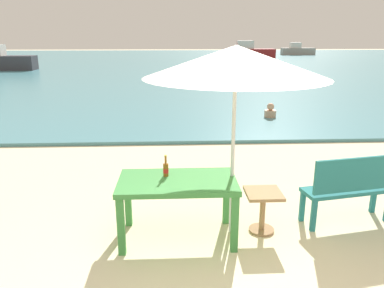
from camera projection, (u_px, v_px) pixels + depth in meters
ground_plane at (234, 287)px, 3.70m from camera, size 120.00×120.00×0.00m
sea_water at (180, 62)px, 32.43m from camera, size 120.00×50.00×0.08m
picnic_table_green at (178, 188)px, 4.43m from camera, size 1.40×0.80×0.76m
beer_bottle_amber at (166, 169)px, 4.49m from camera, size 0.07×0.07×0.26m
patio_umbrella at (236, 62)px, 4.14m from camera, size 2.10×2.10×2.30m
side_table_wood at (263, 206)px, 4.66m from camera, size 0.44×0.44×0.54m
bench_teal_center at (351, 185)px, 4.79m from camera, size 1.25×0.58×0.95m
swimmer_person at (270, 112)px, 10.87m from camera, size 0.34×0.34×0.41m
boat_ferry at (297, 50)px, 43.48m from camera, size 3.85×1.05×1.40m
boat_sailboat at (249, 53)px, 35.55m from camera, size 4.79×1.31×1.74m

